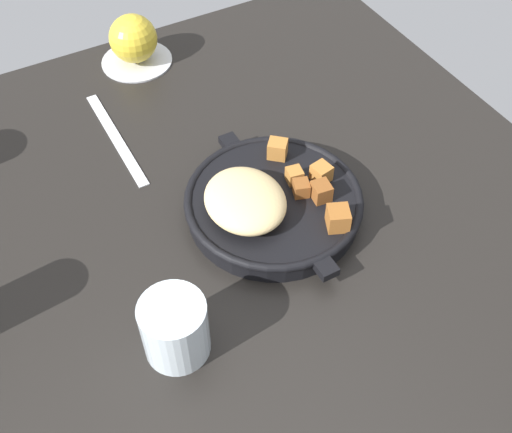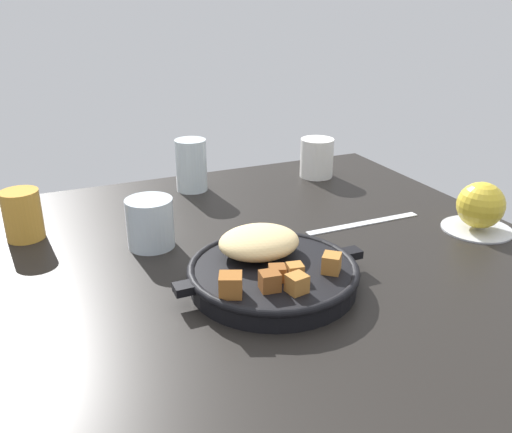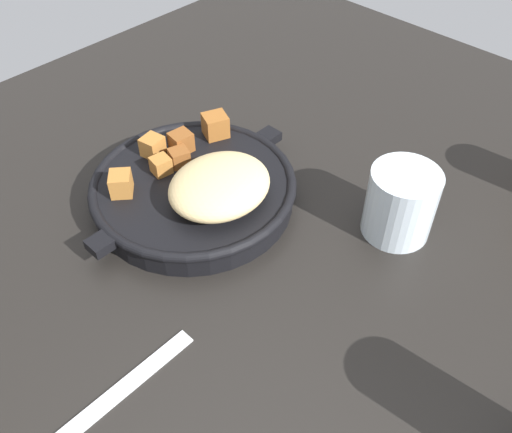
% 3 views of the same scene
% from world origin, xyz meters
% --- Properties ---
extents(ground_plane, '(1.08, 0.96, 0.02)m').
position_xyz_m(ground_plane, '(0.00, 0.00, -0.01)').
color(ground_plane, black).
extents(cast_iron_skillet, '(0.29, 0.24, 0.07)m').
position_xyz_m(cast_iron_skillet, '(0.05, -0.05, 0.03)').
color(cast_iron_skillet, black).
rests_on(cast_iron_skillet, ground_plane).
extents(butter_knife, '(0.23, 0.02, 0.00)m').
position_xyz_m(butter_knife, '(0.29, 0.08, 0.00)').
color(butter_knife, silver).
rests_on(butter_knife, ground_plane).
extents(water_glass_short, '(0.08, 0.08, 0.08)m').
position_xyz_m(water_glass_short, '(-0.08, 0.14, 0.04)').
color(water_glass_short, silver).
rests_on(water_glass_short, ground_plane).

